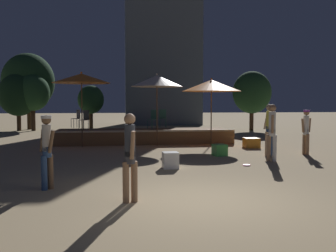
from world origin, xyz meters
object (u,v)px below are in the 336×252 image
(cube_seat_1, at_px, (170,160))
(background_tree_2, at_px, (33,93))
(patio_umbrella_0, at_px, (81,78))
(patio_umbrella_2, at_px, (157,81))
(cube_seat_0, at_px, (220,150))
(cube_seat_2, at_px, (251,143))
(person_1, at_px, (306,130))
(bistro_chair_1, at_px, (77,117))
(bistro_chair_0, at_px, (85,118))
(person_0, at_px, (47,148))
(patio_umbrella_1, at_px, (211,86))
(person_4, at_px, (272,129))
(person_3, at_px, (130,154))
(person_2, at_px, (269,127))
(background_tree_1, at_px, (28,82))
(background_tree_0, at_px, (91,100))
(bistro_chair_2, at_px, (153,117))
(frisbee_disc, at_px, (247,165))
(background_tree_3, at_px, (18,95))
(background_tree_4, at_px, (252,93))
(bistro_chair_3, at_px, (163,116))

(cube_seat_1, height_order, background_tree_2, background_tree_2)
(patio_umbrella_0, distance_m, patio_umbrella_2, 3.28)
(cube_seat_0, relative_size, cube_seat_2, 0.85)
(person_1, bearing_deg, bistro_chair_1, 40.49)
(bistro_chair_0, bearing_deg, person_0, -48.17)
(patio_umbrella_1, xyz_separation_m, person_0, (-5.69, -7.91, -1.76))
(person_0, relative_size, person_4, 0.89)
(cube_seat_2, relative_size, bistro_chair_0, 0.69)
(person_1, bearing_deg, cube_seat_0, 71.12)
(cube_seat_1, distance_m, person_3, 3.92)
(person_0, xyz_separation_m, person_1, (8.46, 4.53, 0.00))
(patio_umbrella_0, height_order, bistro_chair_0, patio_umbrella_0)
(person_1, relative_size, person_2, 0.89)
(cube_seat_1, distance_m, background_tree_1, 18.85)
(person_2, relative_size, background_tree_0, 0.59)
(patio_umbrella_2, bearing_deg, background_tree_0, 108.04)
(cube_seat_1, bearing_deg, person_2, 28.68)
(bistro_chair_2, xyz_separation_m, frisbee_disc, (2.28, -6.89, -1.21))
(cube_seat_0, xyz_separation_m, cube_seat_2, (1.98, 2.15, -0.00))
(patio_umbrella_0, distance_m, background_tree_3, 11.12)
(patio_umbrella_1, height_order, frisbee_disc, patio_umbrella_1)
(person_3, relative_size, background_tree_4, 0.43)
(patio_umbrella_0, distance_m, person_2, 8.11)
(person_1, relative_size, person_3, 0.96)
(patio_umbrella_0, xyz_separation_m, frisbee_disc, (5.50, -5.57, -2.96))
(patio_umbrella_1, height_order, bistro_chair_0, patio_umbrella_1)
(bistro_chair_0, xyz_separation_m, bistro_chair_1, (-0.52, 1.35, 0.00))
(person_2, bearing_deg, bistro_chair_3, -76.57)
(person_0, distance_m, frisbee_disc, 6.07)
(person_2, height_order, background_tree_0, background_tree_0)
(cube_seat_0, relative_size, background_tree_0, 0.17)
(patio_umbrella_1, bearing_deg, background_tree_2, 135.12)
(frisbee_disc, relative_size, background_tree_1, 0.04)
(patio_umbrella_1, distance_m, cube_seat_0, 4.10)
(bistro_chair_1, bearing_deg, person_1, 25.90)
(bistro_chair_0, relative_size, background_tree_0, 0.28)
(cube_seat_2, xyz_separation_m, background_tree_3, (-12.39, 11.03, 2.23))
(cube_seat_1, relative_size, bistro_chair_3, 0.53)
(background_tree_3, bearing_deg, frisbee_disc, -55.29)
(patio_umbrella_2, xyz_separation_m, person_3, (-1.45, -9.39, -1.94))
(bistro_chair_1, relative_size, background_tree_4, 0.22)
(frisbee_disc, bearing_deg, person_2, 52.60)
(patio_umbrella_1, distance_m, background_tree_3, 14.75)
(patio_umbrella_2, bearing_deg, person_2, -43.90)
(patio_umbrella_1, relative_size, cube_seat_0, 5.72)
(bistro_chair_0, relative_size, background_tree_3, 0.23)
(person_0, height_order, background_tree_1, background_tree_1)
(cube_seat_1, xyz_separation_m, person_2, (3.92, 2.14, 0.82))
(background_tree_3, bearing_deg, cube_seat_2, -41.68)
(bistro_chair_2, distance_m, background_tree_1, 12.83)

